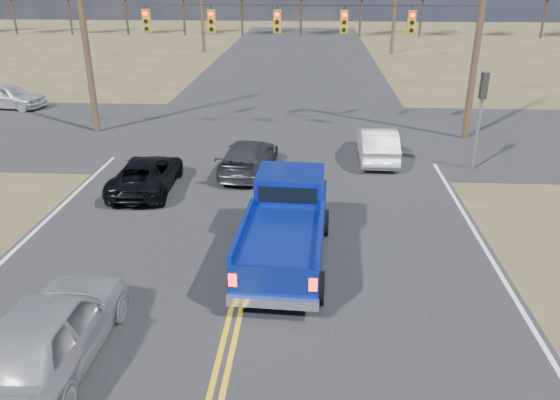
# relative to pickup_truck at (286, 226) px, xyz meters

# --- Properties ---
(road_main) EXTENTS (14.00, 120.00, 0.02)m
(road_main) POSITION_rel_pickup_truck_xyz_m (-1.05, 4.34, -1.04)
(road_main) COLOR #28282B
(road_main) RESTS_ON ground
(road_cross) EXTENTS (120.00, 12.00, 0.02)m
(road_cross) POSITION_rel_pickup_truck_xyz_m (-1.05, 12.34, -1.04)
(road_cross) COLOR #28282B
(road_cross) RESTS_ON ground
(signal_gantry) EXTENTS (19.60, 4.83, 10.00)m
(signal_gantry) POSITION_rel_pickup_truck_xyz_m (-0.55, 12.13, 4.03)
(signal_gantry) COLOR #473323
(signal_gantry) RESTS_ON ground
(utility_poles) EXTENTS (19.60, 58.32, 10.00)m
(utility_poles) POSITION_rel_pickup_truck_xyz_m (-1.05, 11.34, 4.19)
(utility_poles) COLOR #473323
(utility_poles) RESTS_ON ground
(treeline) EXTENTS (87.00, 117.80, 7.40)m
(treeline) POSITION_rel_pickup_truck_xyz_m (-1.05, 21.30, 4.66)
(treeline) COLOR #33261C
(treeline) RESTS_ON ground
(pickup_truck) EXTENTS (2.50, 5.79, 2.14)m
(pickup_truck) POSITION_rel_pickup_truck_xyz_m (0.00, 0.00, 0.00)
(pickup_truck) COLOR black
(pickup_truck) RESTS_ON ground
(silver_suv) EXTENTS (1.97, 4.78, 1.62)m
(silver_suv) POSITION_rel_pickup_truck_xyz_m (-4.52, -4.66, -0.23)
(silver_suv) COLOR #A5A6AD
(silver_suv) RESTS_ON ground
(black_suv) EXTENTS (2.10, 4.40, 1.21)m
(black_suv) POSITION_rel_pickup_truck_xyz_m (-5.35, 4.93, -0.43)
(black_suv) COLOR black
(black_suv) RESTS_ON ground
(white_car_queue) EXTENTS (1.56, 4.29, 1.41)m
(white_car_queue) POSITION_rel_pickup_truck_xyz_m (3.41, 8.90, -0.33)
(white_car_queue) COLOR silver
(white_car_queue) RESTS_ON ground
(dgrey_car_queue) EXTENTS (2.26, 4.57, 1.28)m
(dgrey_car_queue) POSITION_rel_pickup_truck_xyz_m (-1.85, 7.04, -0.40)
(dgrey_car_queue) COLOR #323237
(dgrey_car_queue) RESTS_ON ground
(cross_car_west) EXTENTS (2.35, 4.43, 1.43)m
(cross_car_west) POSITION_rel_pickup_truck_xyz_m (-16.95, 16.89, -0.32)
(cross_car_west) COLOR silver
(cross_car_west) RESTS_ON ground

